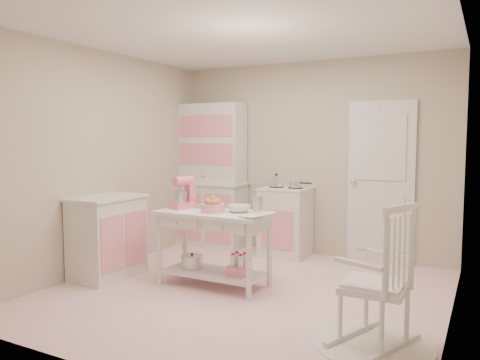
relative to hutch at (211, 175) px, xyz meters
The scene contains 14 objects.
room_shell 2.27m from the hutch, 49.27° to the right, with size 3.84×3.84×2.62m.
door 2.39m from the hutch, ahead, with size 0.82×0.05×2.04m, color white.
hutch is the anchor object (origin of this frame).
stove 1.33m from the hutch, ahead, with size 0.62×0.57×0.92m, color white.
base_cabinet 2.00m from the hutch, 96.01° to the right, with size 0.54×0.84×0.92m, color white.
lace_rug 3.79m from the hutch, 38.66° to the right, with size 0.92×0.92×0.01m, color white.
rocking_chair 3.68m from the hutch, 38.66° to the right, with size 0.48×0.72×1.10m, color white.
work_table 2.02m from the hutch, 57.53° to the right, with size 1.20×0.60×0.80m, color white.
stand_mixer 1.71m from the hutch, 69.13° to the right, with size 0.20×0.28×0.34m, color #F46788.
cookie_tray 1.70m from the hutch, 58.55° to the right, with size 0.34×0.24×0.02m, color silver.
bread_basket 1.98m from the hutch, 57.82° to the right, with size 0.25×0.25×0.09m, color pink.
mixing_bowl 2.02m from the hutch, 50.01° to the right, with size 0.24×0.24×0.08m, color silver.
metal_pitcher 2.07m from the hutch, 44.76° to the right, with size 0.10×0.10×0.17m, color silver.
recipe_book 2.29m from the hutch, 49.58° to the right, with size 0.18×0.24×0.02m, color silver.
Camera 1 is at (2.15, -4.13, 1.56)m, focal length 35.00 mm.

